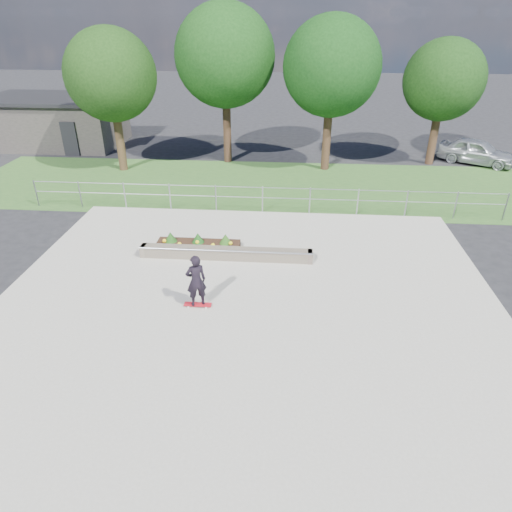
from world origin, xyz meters
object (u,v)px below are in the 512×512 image
(planter_bed, at_px, (197,246))
(skateboarder, at_px, (196,281))
(grind_ledge, at_px, (226,253))
(parked_car, at_px, (477,151))

(planter_bed, distance_m, skateboarder, 3.60)
(grind_ledge, distance_m, planter_bed, 1.21)
(skateboarder, bearing_deg, planter_bed, 101.18)
(planter_bed, height_order, parked_car, parked_car)
(grind_ledge, bearing_deg, parked_car, 44.93)
(grind_ledge, relative_size, parked_car, 1.46)
(grind_ledge, distance_m, skateboarder, 3.08)
(grind_ledge, height_order, planter_bed, planter_bed)
(planter_bed, height_order, skateboarder, skateboarder)
(skateboarder, bearing_deg, grind_ledge, 82.05)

